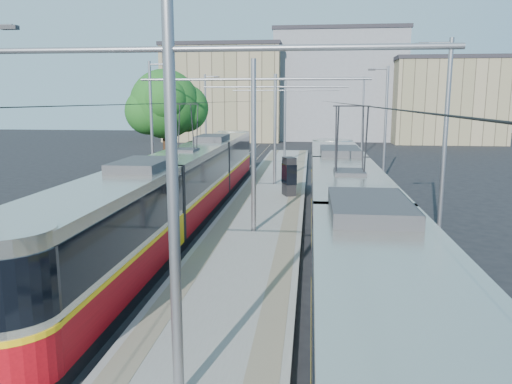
# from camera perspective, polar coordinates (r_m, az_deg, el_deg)

# --- Properties ---
(ground) EXTENTS (160.00, 160.00, 0.00)m
(ground) POSITION_cam_1_polar(r_m,az_deg,el_deg) (13.59, -4.24, -14.33)
(ground) COLOR black
(ground) RESTS_ON ground
(platform) EXTENTS (4.00, 50.00, 0.30)m
(platform) POSITION_cam_1_polar(r_m,az_deg,el_deg) (29.73, 1.72, -0.26)
(platform) COLOR gray
(platform) RESTS_ON ground
(tactile_strip_left) EXTENTS (0.70, 50.00, 0.01)m
(tactile_strip_left) POSITION_cam_1_polar(r_m,az_deg,el_deg) (29.85, -1.06, 0.09)
(tactile_strip_left) COLOR gray
(tactile_strip_left) RESTS_ON platform
(tactile_strip_right) EXTENTS (0.70, 50.00, 0.01)m
(tactile_strip_right) POSITION_cam_1_polar(r_m,az_deg,el_deg) (29.62, 4.51, -0.03)
(tactile_strip_right) COLOR gray
(tactile_strip_right) RESTS_ON platform
(rails) EXTENTS (8.71, 70.00, 0.03)m
(rails) POSITION_cam_1_polar(r_m,az_deg,el_deg) (29.76, 1.71, -0.52)
(rails) COLOR gray
(rails) RESTS_ON ground
(track_arrow) EXTENTS (1.20, 5.00, 0.01)m
(track_arrow) POSITION_cam_1_polar(r_m,az_deg,el_deg) (12.27, -24.76, -18.18)
(track_arrow) COLOR silver
(track_arrow) RESTS_ON ground
(tram_left) EXTENTS (2.43, 31.55, 5.50)m
(tram_left) POSITION_cam_1_polar(r_m,az_deg,el_deg) (24.30, -7.89, 0.94)
(tram_left) COLOR black
(tram_left) RESTS_ON ground
(tram_right) EXTENTS (2.43, 29.48, 5.50)m
(tram_right) POSITION_cam_1_polar(r_m,az_deg,el_deg) (17.05, 10.46, -2.70)
(tram_right) COLOR black
(tram_right) RESTS_ON ground
(catenary) EXTENTS (9.20, 70.00, 7.00)m
(catenary) POSITION_cam_1_polar(r_m,az_deg,el_deg) (26.40, 1.27, 7.94)
(catenary) COLOR gray
(catenary) RESTS_ON platform
(street_lamps) EXTENTS (15.18, 38.22, 8.00)m
(street_lamps) POSITION_cam_1_polar(r_m,az_deg,el_deg) (33.23, 2.31, 7.87)
(street_lamps) COLOR gray
(street_lamps) RESTS_ON ground
(shelter) EXTENTS (0.92, 1.14, 2.19)m
(shelter) POSITION_cam_1_polar(r_m,az_deg,el_deg) (28.50, 3.80, 1.90)
(shelter) COLOR black
(shelter) RESTS_ON platform
(tree) EXTENTS (5.40, 4.99, 7.85)m
(tree) POSITION_cam_1_polar(r_m,az_deg,el_deg) (36.61, -9.81, 9.73)
(tree) COLOR #382314
(tree) RESTS_ON ground
(building_left) EXTENTS (16.32, 12.24, 13.27)m
(building_left) POSITION_cam_1_polar(r_m,az_deg,el_deg) (73.17, -3.46, 11.22)
(building_left) COLOR gray
(building_left) RESTS_ON ground
(building_centre) EXTENTS (18.36, 14.28, 15.45)m
(building_centre) POSITION_cam_1_polar(r_m,az_deg,el_deg) (76.23, 9.26, 11.89)
(building_centre) COLOR gray
(building_centre) RESTS_ON ground
(building_right) EXTENTS (14.28, 10.20, 11.20)m
(building_right) POSITION_cam_1_polar(r_m,az_deg,el_deg) (72.31, 20.77, 9.76)
(building_right) COLOR gray
(building_right) RESTS_ON ground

